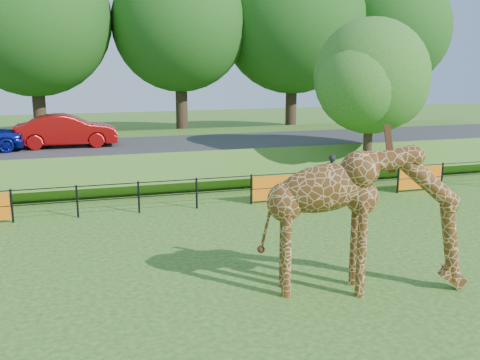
{
  "coord_description": "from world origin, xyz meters",
  "views": [
    {
      "loc": [
        -3.58,
        -9.8,
        5.08
      ],
      "look_at": [
        0.24,
        3.4,
        2.0
      ],
      "focal_mm": 40.0,
      "sensor_mm": 36.0,
      "label": 1
    }
  ],
  "objects_px": {
    "tree_east": "(373,81)",
    "car_red": "(67,131)",
    "giraffe": "(366,220)",
    "visitor": "(331,174)"
  },
  "relations": [
    {
      "from": "tree_east",
      "to": "car_red",
      "type": "bearing_deg",
      "value": 158.65
    },
    {
      "from": "giraffe",
      "to": "visitor",
      "type": "distance_m",
      "value": 8.98
    },
    {
      "from": "car_red",
      "to": "visitor",
      "type": "xyz_separation_m",
      "value": [
        9.78,
        -5.72,
        -1.34
      ]
    },
    {
      "from": "giraffe",
      "to": "tree_east",
      "type": "relative_size",
      "value": 0.69
    },
    {
      "from": "car_red",
      "to": "visitor",
      "type": "bearing_deg",
      "value": -120.04
    },
    {
      "from": "giraffe",
      "to": "tree_east",
      "type": "height_order",
      "value": "tree_east"
    },
    {
      "from": "car_red",
      "to": "visitor",
      "type": "relative_size",
      "value": 2.71
    },
    {
      "from": "giraffe",
      "to": "visitor",
      "type": "bearing_deg",
      "value": 83.57
    },
    {
      "from": "car_red",
      "to": "visitor",
      "type": "distance_m",
      "value": 11.41
    },
    {
      "from": "visitor",
      "to": "car_red",
      "type": "bearing_deg",
      "value": -11.85
    }
  ]
}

